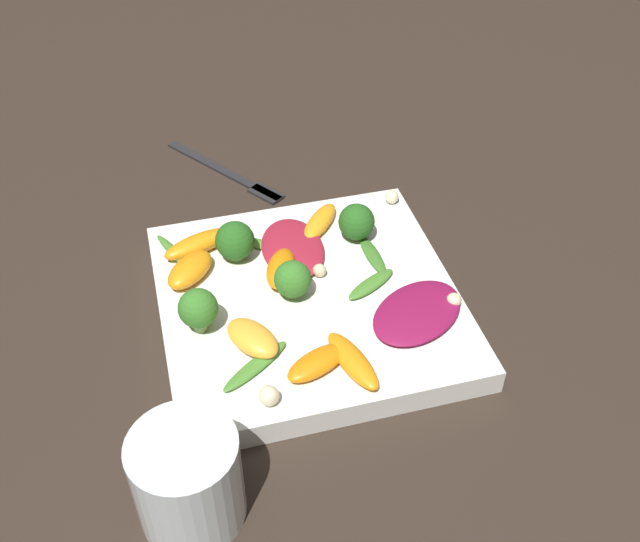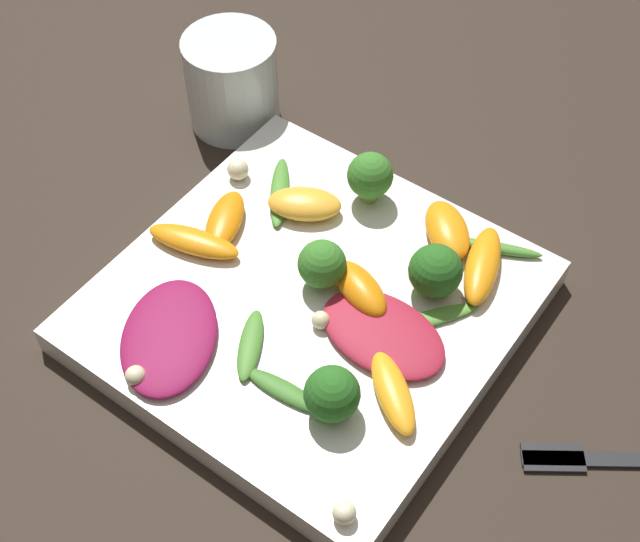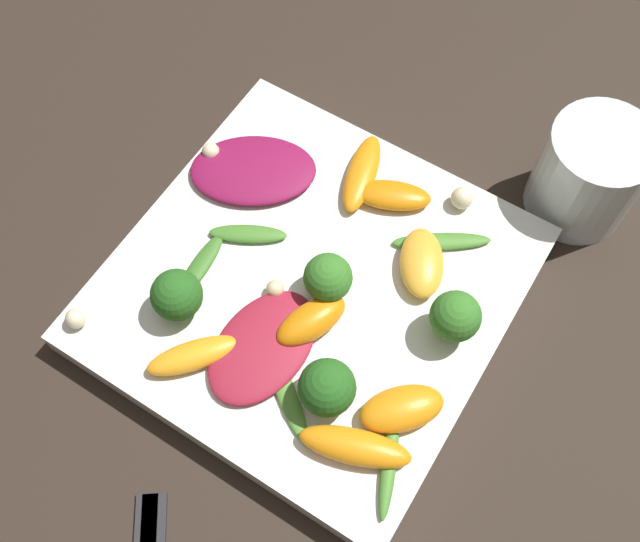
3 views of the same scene
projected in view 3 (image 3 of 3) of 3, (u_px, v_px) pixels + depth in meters
name	position (u px, v px, depth m)	size (l,w,h in m)	color
ground_plane	(311.00, 295.00, 0.58)	(2.40, 2.40, 0.00)	#2D231C
plate	(311.00, 288.00, 0.57)	(0.28, 0.28, 0.03)	white
drinking_glass	(589.00, 174.00, 0.58)	(0.08, 0.08, 0.09)	silver
radicchio_leaf_0	(259.00, 344.00, 0.53)	(0.10, 0.07, 0.01)	maroon
radicchio_leaf_1	(253.00, 170.00, 0.60)	(0.11, 0.12, 0.01)	maroon
orange_segment_0	(362.00, 173.00, 0.59)	(0.08, 0.04, 0.01)	orange
orange_segment_1	(355.00, 447.00, 0.49)	(0.05, 0.08, 0.02)	orange
orange_segment_2	(311.00, 321.00, 0.53)	(0.06, 0.05, 0.02)	orange
orange_segment_3	(193.00, 356.00, 0.53)	(0.07, 0.06, 0.01)	orange
orange_segment_4	(402.00, 409.00, 0.51)	(0.06, 0.06, 0.02)	orange
orange_segment_5	(422.00, 263.00, 0.56)	(0.07, 0.06, 0.02)	#FCAD33
orange_segment_6	(392.00, 195.00, 0.58)	(0.05, 0.07, 0.01)	orange
broccoli_floret_0	(455.00, 317.00, 0.52)	(0.04, 0.04, 0.04)	#7A9E51
broccoli_floret_1	(177.00, 295.00, 0.53)	(0.04, 0.04, 0.04)	#84AD5B
broccoli_floret_2	(327.00, 388.00, 0.50)	(0.04, 0.04, 0.04)	#7A9E51
broccoli_floret_3	(328.00, 278.00, 0.54)	(0.04, 0.04, 0.04)	#7A9E51
arugula_sprig_0	(442.00, 241.00, 0.57)	(0.05, 0.07, 0.01)	#47842D
arugula_sprig_1	(200.00, 266.00, 0.56)	(0.06, 0.02, 0.01)	#3D7528
arugula_sprig_2	(389.00, 461.00, 0.50)	(0.08, 0.04, 0.01)	#47842D
arugula_sprig_3	(285.00, 389.00, 0.52)	(0.06, 0.07, 0.01)	#518E33
arugula_sprig_4	(248.00, 234.00, 0.57)	(0.04, 0.06, 0.01)	#47842D
macadamia_nut_0	(462.00, 198.00, 0.58)	(0.02, 0.02, 0.02)	beige
macadamia_nut_1	(211.00, 152.00, 0.60)	(0.01, 0.01, 0.01)	beige
macadamia_nut_2	(76.00, 318.00, 0.54)	(0.02, 0.02, 0.02)	beige
macadamia_nut_3	(275.00, 289.00, 0.55)	(0.01, 0.01, 0.01)	beige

